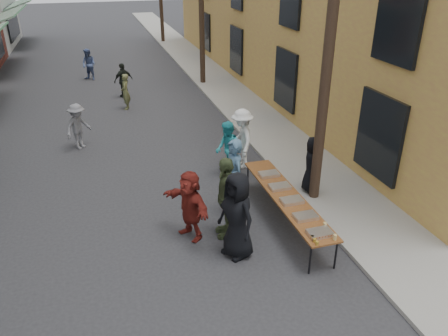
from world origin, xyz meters
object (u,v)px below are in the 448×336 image
utility_pole_near (331,23)px  guest_front_c (227,150)px  serving_table (286,197)px  server (312,164)px  guest_front_a (237,216)px  catering_tray_sausage (320,233)px

utility_pole_near → guest_front_c: size_ratio=5.44×
serving_table → server: bearing=42.7°
server → utility_pole_near: bearing=-177.6°
serving_table → guest_front_a: 1.73m
server → serving_table: bearing=144.0°
serving_table → catering_tray_sausage: catering_tray_sausage is taller
catering_tray_sausage → guest_front_c: guest_front_c is taller
utility_pole_near → catering_tray_sausage: utility_pole_near is taller
guest_front_a → serving_table: bearing=96.1°
utility_pole_near → server: utility_pole_near is taller
guest_front_a → server: size_ratio=1.26×
guest_front_c → utility_pole_near: bearing=44.1°
catering_tray_sausage → guest_front_c: 4.51m
guest_front_c → catering_tray_sausage: bearing=9.5°
utility_pole_near → server: (0.05, 0.32, -3.63)m
serving_table → catering_tray_sausage: 1.65m
guest_front_c → server: bearing=49.9°
serving_table → server: server is taller
utility_pole_near → serving_table: utility_pole_near is taller
serving_table → guest_front_a: guest_front_a is taller
utility_pole_near → server: size_ratio=5.83×
catering_tray_sausage → server: (1.25, 2.81, 0.08)m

